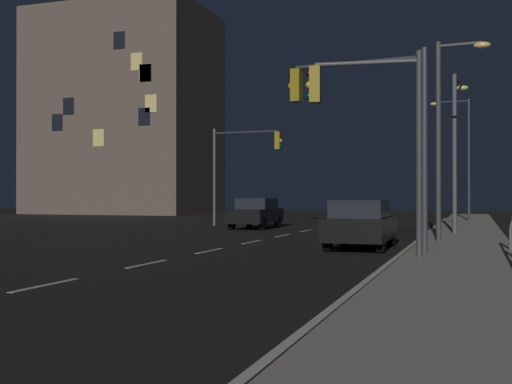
{
  "coord_description": "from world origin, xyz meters",
  "views": [
    {
      "loc": [
        7.73,
        -1.26,
        1.72
      ],
      "look_at": [
        -0.2,
        22.0,
        1.85
      ],
      "focal_mm": 45.01,
      "sensor_mm": 36.0,
      "label": 1
    }
  ],
  "objects_px": {
    "street_lamp_median": "(447,121)",
    "traffic_light_far_left": "(369,115)",
    "car_oncoming": "(256,213)",
    "traffic_light_mid_right": "(363,112)",
    "street_lamp_across_street": "(456,136)",
    "car": "(361,223)",
    "street_lamp_far_end": "(462,147)",
    "traffic_light_near_left": "(243,157)",
    "building_distant": "(126,114)"
  },
  "relations": [
    {
      "from": "street_lamp_median",
      "to": "traffic_light_far_left",
      "type": "bearing_deg",
      "value": -105.02
    },
    {
      "from": "car_oncoming",
      "to": "traffic_light_mid_right",
      "type": "xyz_separation_m",
      "value": [
        7.76,
        -13.42,
        3.24
      ]
    },
    {
      "from": "traffic_light_far_left",
      "to": "street_lamp_across_street",
      "type": "xyz_separation_m",
      "value": [
        1.84,
        11.83,
        0.42
      ]
    },
    {
      "from": "car",
      "to": "traffic_light_mid_right",
      "type": "relative_size",
      "value": 0.79
    },
    {
      "from": "car_oncoming",
      "to": "traffic_light_far_left",
      "type": "distance_m",
      "value": 17.14
    },
    {
      "from": "car",
      "to": "street_lamp_across_street",
      "type": "distance_m",
      "value": 9.07
    },
    {
      "from": "traffic_light_far_left",
      "to": "traffic_light_mid_right",
      "type": "distance_m",
      "value": 1.45
    },
    {
      "from": "car",
      "to": "street_lamp_far_end",
      "type": "bearing_deg",
      "value": 83.01
    },
    {
      "from": "car_oncoming",
      "to": "car",
      "type": "bearing_deg",
      "value": -56.33
    },
    {
      "from": "traffic_light_far_left",
      "to": "traffic_light_mid_right",
      "type": "relative_size",
      "value": 0.94
    },
    {
      "from": "car",
      "to": "traffic_light_far_left",
      "type": "bearing_deg",
      "value": -77.29
    },
    {
      "from": "traffic_light_mid_right",
      "to": "street_lamp_far_end",
      "type": "height_order",
      "value": "street_lamp_far_end"
    },
    {
      "from": "car_oncoming",
      "to": "street_lamp_across_street",
      "type": "distance_m",
      "value": 10.96
    },
    {
      "from": "traffic_light_near_left",
      "to": "street_lamp_far_end",
      "type": "height_order",
      "value": "street_lamp_far_end"
    },
    {
      "from": "traffic_light_far_left",
      "to": "car_oncoming",
      "type": "bearing_deg",
      "value": 118.85
    },
    {
      "from": "traffic_light_near_left",
      "to": "building_distant",
      "type": "bearing_deg",
      "value": 133.45
    },
    {
      "from": "traffic_light_mid_right",
      "to": "car",
      "type": "bearing_deg",
      "value": 101.11
    },
    {
      "from": "street_lamp_across_street",
      "to": "building_distant",
      "type": "xyz_separation_m",
      "value": [
        -31.05,
        25.81,
        5.35
      ]
    },
    {
      "from": "traffic_light_mid_right",
      "to": "building_distant",
      "type": "relative_size",
      "value": 0.29
    },
    {
      "from": "street_lamp_across_street",
      "to": "street_lamp_median",
      "type": "xyz_separation_m",
      "value": [
        -0.17,
        -5.59,
        0.05
      ]
    },
    {
      "from": "car",
      "to": "traffic_light_near_left",
      "type": "relative_size",
      "value": 0.81
    },
    {
      "from": "building_distant",
      "to": "traffic_light_near_left",
      "type": "bearing_deg",
      "value": -46.55
    },
    {
      "from": "street_lamp_median",
      "to": "building_distant",
      "type": "relative_size",
      "value": 0.36
    },
    {
      "from": "traffic_light_far_left",
      "to": "car",
      "type": "bearing_deg",
      "value": 102.71
    },
    {
      "from": "traffic_light_mid_right",
      "to": "building_distant",
      "type": "bearing_deg",
      "value": 128.48
    },
    {
      "from": "car_oncoming",
      "to": "traffic_light_far_left",
      "type": "height_order",
      "value": "traffic_light_far_left"
    },
    {
      "from": "street_lamp_far_end",
      "to": "street_lamp_across_street",
      "type": "relative_size",
      "value": 1.16
    },
    {
      "from": "traffic_light_mid_right",
      "to": "street_lamp_across_street",
      "type": "bearing_deg",
      "value": 78.01
    },
    {
      "from": "street_lamp_across_street",
      "to": "building_distant",
      "type": "bearing_deg",
      "value": 140.26
    },
    {
      "from": "car",
      "to": "building_distant",
      "type": "height_order",
      "value": "building_distant"
    },
    {
      "from": "car",
      "to": "street_lamp_far_end",
      "type": "height_order",
      "value": "street_lamp_far_end"
    },
    {
      "from": "building_distant",
      "to": "car_oncoming",
      "type": "bearing_deg",
      "value": -47.33
    },
    {
      "from": "car_oncoming",
      "to": "street_lamp_across_street",
      "type": "height_order",
      "value": "street_lamp_across_street"
    },
    {
      "from": "traffic_light_mid_right",
      "to": "street_lamp_far_end",
      "type": "bearing_deg",
      "value": 84.83
    },
    {
      "from": "car",
      "to": "street_lamp_across_street",
      "type": "height_order",
      "value": "street_lamp_across_street"
    },
    {
      "from": "car",
      "to": "street_lamp_median",
      "type": "height_order",
      "value": "street_lamp_median"
    },
    {
      "from": "car_oncoming",
      "to": "street_lamp_far_end",
      "type": "bearing_deg",
      "value": 48.56
    },
    {
      "from": "traffic_light_mid_right",
      "to": "car_oncoming",
      "type": "bearing_deg",
      "value": 120.05
    },
    {
      "from": "street_lamp_across_street",
      "to": "traffic_light_near_left",
      "type": "bearing_deg",
      "value": 155.75
    },
    {
      "from": "car",
      "to": "traffic_light_near_left",
      "type": "distance_m",
      "value": 16.11
    },
    {
      "from": "car_oncoming",
      "to": "building_distant",
      "type": "height_order",
      "value": "building_distant"
    },
    {
      "from": "street_lamp_median",
      "to": "building_distant",
      "type": "distance_m",
      "value": 44.36
    },
    {
      "from": "car_oncoming",
      "to": "traffic_light_far_left",
      "type": "relative_size",
      "value": 0.84
    },
    {
      "from": "street_lamp_median",
      "to": "building_distant",
      "type": "xyz_separation_m",
      "value": [
        -30.88,
        31.4,
        5.3
      ]
    },
    {
      "from": "car",
      "to": "car_oncoming",
      "type": "bearing_deg",
      "value": 123.67
    },
    {
      "from": "traffic_light_far_left",
      "to": "street_lamp_across_street",
      "type": "height_order",
      "value": "street_lamp_across_street"
    },
    {
      "from": "traffic_light_mid_right",
      "to": "street_lamp_across_street",
      "type": "distance_m",
      "value": 10.69
    },
    {
      "from": "traffic_light_mid_right",
      "to": "traffic_light_far_left",
      "type": "bearing_deg",
      "value": -74.43
    },
    {
      "from": "street_lamp_across_street",
      "to": "street_lamp_far_end",
      "type": "bearing_deg",
      "value": 89.93
    },
    {
      "from": "traffic_light_near_left",
      "to": "street_lamp_across_street",
      "type": "xyz_separation_m",
      "value": [
        11.51,
        -5.18,
        0.35
      ]
    }
  ]
}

